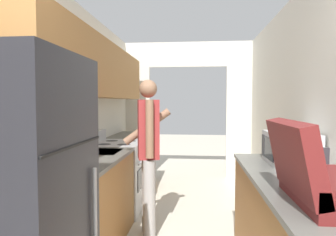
# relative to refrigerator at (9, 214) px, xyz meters

# --- Properties ---
(wall_left) EXTENTS (0.38, 7.04, 2.50)m
(wall_left) POSITION_rel_refrigerator_xyz_m (-0.31, 1.54, 0.64)
(wall_left) COLOR silver
(wall_left) RESTS_ON ground_plane
(wall_right) EXTENTS (0.06, 7.04, 2.50)m
(wall_right) POSITION_rel_refrigerator_xyz_m (1.99, 1.16, 0.43)
(wall_right) COLOR silver
(wall_right) RESTS_ON ground_plane
(wall_far_with_doorway) EXTENTS (2.72, 0.06, 2.50)m
(wall_far_with_doorway) POSITION_rel_refrigerator_xyz_m (0.80, 4.11, 0.59)
(wall_far_with_doorway) COLOR silver
(wall_far_with_doorway) RESTS_ON ground_plane
(counter_left) EXTENTS (0.62, 3.44, 0.88)m
(counter_left) POSITION_rel_refrigerator_xyz_m (-0.06, 2.02, -0.38)
(counter_left) COLOR #9E6B38
(counter_left) RESTS_ON ground_plane
(refrigerator) EXTENTS (0.75, 0.72, 1.65)m
(refrigerator) POSITION_rel_refrigerator_xyz_m (0.00, 0.00, 0.00)
(refrigerator) COLOR black
(refrigerator) RESTS_ON ground_plane
(range_oven) EXTENTS (0.66, 0.77, 1.02)m
(range_oven) POSITION_rel_refrigerator_xyz_m (-0.05, 2.32, -0.38)
(range_oven) COLOR #B7B7BC
(range_oven) RESTS_ON ground_plane
(person) EXTENTS (0.53, 0.43, 1.63)m
(person) POSITION_rel_refrigerator_xyz_m (0.46, 1.63, 0.05)
(person) COLOR #9E9E9E
(person) RESTS_ON ground_plane
(suitcase) EXTENTS (0.46, 0.63, 0.43)m
(suitcase) POSITION_rel_refrigerator_xyz_m (1.59, 0.15, 0.19)
(suitcase) COLOR #5B1919
(suitcase) RESTS_ON counter_right
(microwave) EXTENTS (0.37, 0.48, 0.27)m
(microwave) POSITION_rel_refrigerator_xyz_m (1.75, 1.17, 0.19)
(microwave) COLOR #B7B7BC
(microwave) RESTS_ON counter_right
(book_stack) EXTENTS (0.25, 0.29, 0.09)m
(book_stack) POSITION_rel_refrigerator_xyz_m (1.67, 0.69, 0.10)
(book_stack) COLOR #C67028
(book_stack) RESTS_ON counter_right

